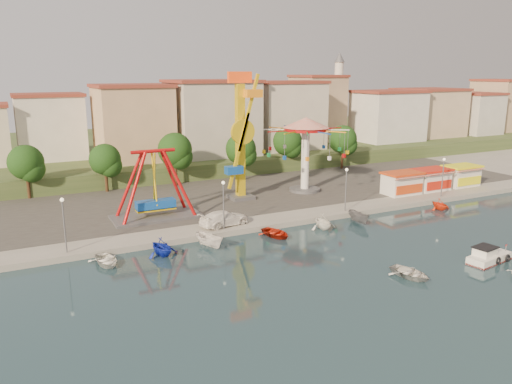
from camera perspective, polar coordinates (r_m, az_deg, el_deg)
ground at (r=47.47m, az=11.69°, el=-7.81°), size 200.00×200.00×0.00m
quay_deck at (r=101.72m, az=-10.39°, el=3.88°), size 200.00×100.00×0.60m
asphalt_pad at (r=72.07m, az=-3.13°, el=0.36°), size 90.00×28.00×0.01m
hill_terrace at (r=106.29m, az=-11.19°, el=4.91°), size 200.00×60.00×3.00m
pirate_ship_ride at (r=58.11m, az=-11.50°, el=0.70°), size 10.00×5.00×8.00m
kamikaze_tower at (r=64.82m, az=-1.61°, el=6.06°), size 4.08×3.10×16.50m
wave_swinger at (r=69.72m, az=5.70°, el=6.20°), size 11.60×11.60×10.40m
booth_left at (r=71.54m, az=16.32°, el=1.00°), size 5.40×3.78×3.08m
booth_mid at (r=75.34m, az=19.40°, el=1.39°), size 5.40×3.78×3.08m
booth_right at (r=79.71m, az=22.40°, el=1.77°), size 5.40×3.78×3.08m
lamp_post_0 at (r=49.54m, az=-21.04°, el=-3.75°), size 0.14×0.14×5.00m
lamp_post_1 at (r=53.26m, az=-3.72°, el=-1.66°), size 0.14×0.14×5.00m
lamp_post_2 at (r=61.08m, az=10.22°, el=0.13°), size 0.14×0.14×5.00m
lamp_post_3 at (r=71.67m, az=20.54°, el=1.47°), size 0.14×0.14×5.00m
tree_0 at (r=72.30m, az=-24.82°, el=3.09°), size 4.60×4.60×7.19m
tree_1 at (r=72.58m, az=-16.88°, el=3.58°), size 4.35×4.35×6.80m
tree_2 at (r=74.36m, az=-9.25°, el=4.78°), size 5.02×5.02×7.85m
tree_3 at (r=76.65m, az=-1.74°, el=4.94°), size 4.68×4.68×7.32m
tree_4 at (r=83.85m, az=3.62°, el=5.80°), size 4.86×4.86×7.60m
tree_5 at (r=87.82m, az=9.90°, el=5.95°), size 4.83×4.83×7.54m
building_1 at (r=86.55m, az=-22.26°, el=6.11°), size 12.33×9.01×8.63m
building_2 at (r=88.96m, az=-13.86°, el=7.74°), size 11.95×9.28×11.23m
building_3 at (r=90.17m, az=-4.73°, el=7.51°), size 12.59×10.50×9.20m
building_4 at (r=98.96m, az=1.83°, el=8.10°), size 10.75×9.23×9.24m
building_5 at (r=104.31m, az=8.84°, el=8.78°), size 12.77×10.96×11.21m
building_6 at (r=110.32m, az=14.39°, el=9.07°), size 8.23×8.98×12.36m
building_7 at (r=122.06m, az=17.09°, el=8.45°), size 11.59×10.93×8.76m
building_8 at (r=127.63m, az=23.77°, el=8.97°), size 12.84×9.28×12.58m
building_9 at (r=140.02m, az=26.43°, el=8.32°), size 12.95×9.17×9.21m
minaret at (r=109.16m, az=9.37°, el=11.04°), size 2.80×2.80×18.00m
cabin_motorboat at (r=51.02m, az=25.02°, el=-6.78°), size 4.98×2.53×1.67m
rowboat_a at (r=45.02m, az=17.21°, el=-8.83°), size 3.30×4.15×0.77m
van at (r=54.93m, az=-3.68°, el=-3.01°), size 6.01×3.34×1.65m
moored_boat_0 at (r=47.72m, az=-16.75°, el=-7.50°), size 3.12×4.05×0.78m
moored_boat_1 at (r=48.58m, az=-10.73°, el=-6.15°), size 3.65×3.97×1.76m
moored_boat_2 at (r=50.08m, az=-5.31°, el=-5.53°), size 2.49×4.07×1.47m
moored_boat_3 at (r=53.22m, az=2.28°, el=-4.70°), size 3.51×4.33×0.79m
moored_boat_4 at (r=56.09m, az=7.64°, el=-3.35°), size 3.05×3.46×1.73m
moored_boat_5 at (r=59.02m, az=11.68°, el=-2.84°), size 1.43×3.55×1.35m
moored_boat_7 at (r=67.50m, az=20.27°, el=-1.29°), size 2.59×2.94×1.47m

